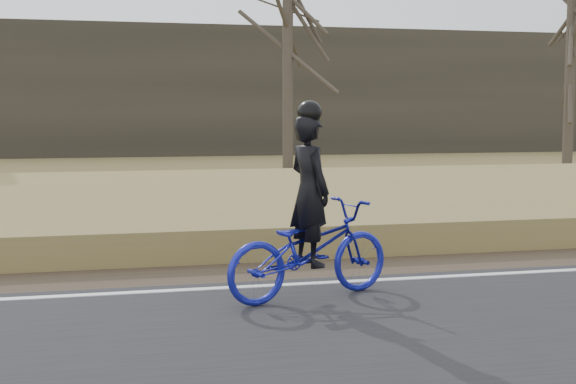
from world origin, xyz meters
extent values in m
plane|color=olive|center=(0.00, 0.00, 0.00)|extent=(120.00, 120.00, 0.00)
cube|color=black|center=(0.00, -2.50, 0.03)|extent=(120.00, 6.00, 0.06)
cube|color=silver|center=(0.00, 0.20, 0.07)|extent=(120.00, 0.12, 0.01)
cube|color=#473A2B|center=(0.00, 1.20, 0.02)|extent=(120.00, 1.60, 0.04)
cube|color=olive|center=(0.00, 4.20, 0.22)|extent=(120.00, 5.00, 0.44)
cube|color=slate|center=(0.00, 8.00, 0.23)|extent=(120.00, 3.00, 0.45)
cube|color=black|center=(0.00, 8.00, 0.52)|extent=(120.00, 2.40, 0.14)
cube|color=brown|center=(0.00, 7.28, 0.67)|extent=(120.00, 0.07, 0.15)
cube|color=brown|center=(0.00, 8.72, 0.67)|extent=(120.00, 0.07, 0.15)
cube|color=#383328|center=(0.00, 30.00, 3.00)|extent=(120.00, 4.00, 6.00)
imported|color=#161A98|center=(-0.46, -0.47, 0.58)|extent=(2.09, 1.27, 1.04)
imported|color=black|center=(-0.46, -0.47, 1.21)|extent=(0.55, 0.67, 1.59)
sphere|color=black|center=(-0.46, -0.47, 2.02)|extent=(0.26, 0.26, 0.26)
cylinder|color=#473F34|center=(3.74, 18.10, 4.24)|extent=(0.36, 0.36, 8.47)
cylinder|color=#473F34|center=(13.10, 15.93, 3.47)|extent=(0.36, 0.36, 6.94)
camera|label=1|loc=(-2.63, -8.57, 2.03)|focal=50.00mm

